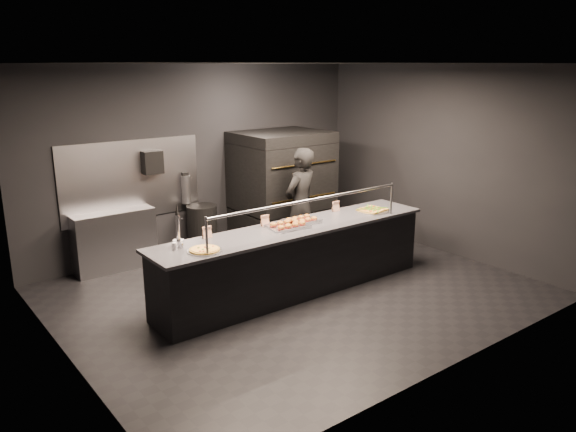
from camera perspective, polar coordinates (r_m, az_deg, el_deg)
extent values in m
plane|color=black|center=(7.70, 0.76, -7.69)|extent=(6.00, 6.00, 0.00)
plane|color=black|center=(7.10, 0.85, 15.24)|extent=(6.00, 6.00, 0.00)
cube|color=black|center=(9.31, -8.84, 5.77)|extent=(6.00, 0.04, 3.00)
cube|color=black|center=(5.57, 16.99, -1.02)|extent=(6.00, 0.04, 3.00)
cube|color=black|center=(5.93, -22.58, -0.58)|extent=(0.04, 5.00, 3.00)
cube|color=black|center=(9.38, 15.39, 5.48)|extent=(0.04, 5.00, 3.00)
cube|color=#99999E|center=(8.82, -15.57, 3.56)|extent=(2.20, 0.02, 1.20)
cube|color=black|center=(7.54, 0.78, -4.60)|extent=(4.00, 0.70, 0.88)
cube|color=#333338|center=(7.40, 0.79, -1.25)|extent=(4.10, 0.78, 0.04)
cylinder|color=#99999E|center=(6.29, -8.27, -2.06)|extent=(0.03, 0.03, 0.45)
cylinder|color=#99999E|center=(8.12, 10.45, 1.78)|extent=(0.03, 0.03, 0.45)
cylinder|color=#99999E|center=(7.06, 2.31, 1.64)|extent=(3.00, 0.04, 0.04)
cube|color=black|center=(9.71, -0.63, -0.92)|extent=(1.50, 1.15, 0.60)
cube|color=black|center=(9.56, -0.64, 2.54)|extent=(1.50, 1.20, 0.55)
cube|color=black|center=(9.46, -0.65, 5.79)|extent=(1.50, 1.20, 0.55)
cube|color=black|center=(9.41, -0.66, 8.01)|extent=(1.50, 1.20, 0.18)
cylinder|color=gold|center=(9.09, 1.71, 1.86)|extent=(1.30, 0.02, 0.02)
cylinder|color=gold|center=(8.98, 1.74, 5.28)|extent=(1.30, 0.02, 0.02)
cube|color=#99999E|center=(8.74, -17.19, -2.43)|extent=(1.20, 0.35, 0.90)
cube|color=black|center=(8.81, -13.65, 5.33)|extent=(0.30, 0.20, 0.35)
cylinder|color=#B2B2B7|center=(9.14, -10.34, 2.66)|extent=(0.14, 0.14, 0.45)
cube|color=black|center=(9.09, -10.42, 4.20)|extent=(0.10, 0.06, 0.06)
cylinder|color=silver|center=(6.72, -11.06, -2.72)|extent=(0.13, 0.13, 0.08)
cylinder|color=silver|center=(6.67, -11.13, -1.32)|extent=(0.05, 0.05, 0.34)
cylinder|color=silver|center=(6.57, -10.90, -0.19)|extent=(0.02, 0.10, 0.02)
cone|color=black|center=(6.61, -11.23, 0.66)|extent=(0.05, 0.05, 0.13)
cylinder|color=silver|center=(6.50, -8.46, -3.51)|extent=(0.40, 0.40, 0.01)
cylinder|color=#B9913B|center=(6.50, -8.47, -3.41)|extent=(0.35, 0.35, 0.02)
cylinder|color=#EFB74E|center=(6.49, -8.47, -3.31)|extent=(0.31, 0.31, 0.01)
cube|color=silver|center=(7.36, -0.02, -1.09)|extent=(0.57, 0.46, 0.02)
ellipsoid|color=#A85924|center=(7.18, -0.71, -1.16)|extent=(0.09, 0.09, 0.06)
ellipsoid|color=#A85924|center=(7.31, -1.50, -0.87)|extent=(0.09, 0.09, 0.06)
ellipsoid|color=#A85924|center=(7.25, 0.02, -1.00)|extent=(0.09, 0.09, 0.06)
ellipsoid|color=#A85924|center=(7.38, -0.78, -0.72)|extent=(0.09, 0.09, 0.06)
ellipsoid|color=#A85924|center=(7.32, 0.74, -0.85)|extent=(0.09, 0.09, 0.06)
ellipsoid|color=#A85924|center=(7.45, -0.07, -0.57)|extent=(0.09, 0.09, 0.06)
ellipsoid|color=#A85924|center=(7.39, 1.44, -0.70)|extent=(0.09, 0.09, 0.06)
ellipsoid|color=#A85924|center=(7.52, 0.63, -0.42)|extent=(0.09, 0.09, 0.06)
cube|color=silver|center=(7.61, 1.39, -0.55)|extent=(0.53, 0.45, 0.02)
ellipsoid|color=#A85924|center=(7.45, 0.82, -0.61)|extent=(0.08, 0.08, 0.05)
ellipsoid|color=#A85924|center=(7.56, 0.11, -0.36)|extent=(0.08, 0.08, 0.05)
ellipsoid|color=#A85924|center=(7.51, 1.44, -0.48)|extent=(0.08, 0.08, 0.05)
ellipsoid|color=#A85924|center=(7.62, 0.73, -0.24)|extent=(0.08, 0.08, 0.05)
ellipsoid|color=#A85924|center=(7.57, 2.06, -0.35)|extent=(0.08, 0.08, 0.05)
ellipsoid|color=#A85924|center=(7.69, 1.34, -0.11)|extent=(0.08, 0.08, 0.05)
ellipsoid|color=#A85924|center=(7.64, 2.66, -0.22)|extent=(0.08, 0.08, 0.05)
ellipsoid|color=#A85924|center=(7.75, 1.93, 0.01)|extent=(0.08, 0.08, 0.05)
cylinder|color=silver|center=(8.27, 8.58, 0.53)|extent=(0.46, 0.46, 0.01)
cube|color=#B9913B|center=(8.26, 8.58, 0.64)|extent=(0.41, 0.38, 0.02)
cube|color=#EFB74E|center=(8.26, 8.58, 0.72)|extent=(0.39, 0.35, 0.01)
cube|color=#367B1C|center=(8.26, 8.59, 0.78)|extent=(0.37, 0.33, 0.01)
cylinder|color=silver|center=(6.59, -11.44, -3.03)|extent=(0.05, 0.05, 0.09)
cylinder|color=silver|center=(6.63, -10.75, -2.97)|extent=(0.04, 0.04, 0.07)
cube|color=white|center=(6.97, -8.23, -1.63)|extent=(0.12, 0.04, 0.15)
cube|color=white|center=(7.42, -2.35, -0.45)|extent=(0.12, 0.04, 0.15)
cube|color=white|center=(8.18, 4.89, 1.00)|extent=(0.12, 0.04, 0.15)
cylinder|color=black|center=(9.18, -8.68, -1.38)|extent=(0.48, 0.48, 0.81)
imported|color=black|center=(8.65, 1.27, 1.11)|extent=(0.74, 0.58, 1.78)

